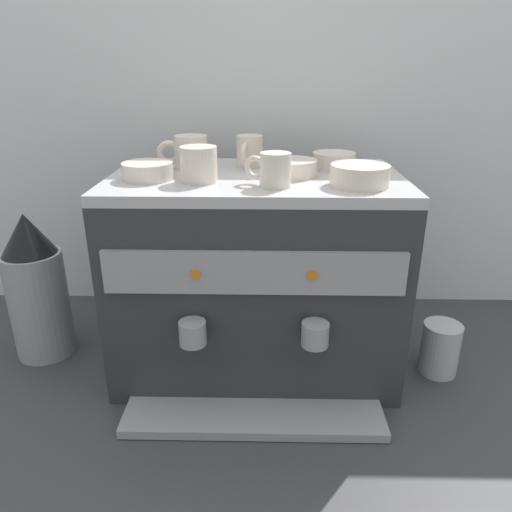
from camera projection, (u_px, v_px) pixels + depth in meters
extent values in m
plane|color=#38383D|center=(256.00, 357.00, 1.25)|extent=(4.00, 4.00, 0.00)
cube|color=silver|center=(259.00, 133.00, 1.38)|extent=(2.80, 0.03, 1.05)
cube|color=#2D2D33|center=(256.00, 277.00, 1.17)|extent=(0.65, 0.39, 0.46)
cube|color=#B7B7BC|center=(256.00, 180.00, 1.08)|extent=(0.65, 0.39, 0.02)
cube|color=#939399|center=(254.00, 273.00, 0.94)|extent=(0.60, 0.01, 0.09)
cylinder|color=orange|center=(196.00, 274.00, 0.94)|extent=(0.02, 0.01, 0.02)
cylinder|color=orange|center=(312.00, 275.00, 0.93)|extent=(0.02, 0.01, 0.02)
cube|color=#939399|center=(254.00, 417.00, 1.02)|extent=(0.55, 0.12, 0.02)
cylinder|color=#939399|center=(193.00, 333.00, 0.97)|extent=(0.06, 0.06, 0.05)
cylinder|color=#939399|center=(315.00, 334.00, 0.96)|extent=(0.06, 0.06, 0.05)
cylinder|color=beige|center=(191.00, 152.00, 1.12)|extent=(0.08, 0.08, 0.08)
torus|color=beige|center=(169.00, 153.00, 1.11)|extent=(0.06, 0.02, 0.06)
cylinder|color=beige|center=(199.00, 164.00, 0.99)|extent=(0.08, 0.08, 0.07)
torus|color=beige|center=(194.00, 160.00, 1.04)|extent=(0.03, 0.06, 0.06)
cylinder|color=beige|center=(275.00, 170.00, 0.96)|extent=(0.06, 0.06, 0.07)
torus|color=beige|center=(257.00, 168.00, 0.98)|extent=(0.05, 0.03, 0.05)
cylinder|color=beige|center=(250.00, 151.00, 1.15)|extent=(0.06, 0.06, 0.07)
torus|color=beige|center=(245.00, 154.00, 1.11)|extent=(0.02, 0.05, 0.05)
cylinder|color=beige|center=(291.00, 168.00, 1.06)|extent=(0.11, 0.11, 0.04)
cylinder|color=beige|center=(291.00, 174.00, 1.06)|extent=(0.06, 0.06, 0.01)
cylinder|color=beige|center=(334.00, 161.00, 1.13)|extent=(0.10, 0.10, 0.04)
cylinder|color=beige|center=(334.00, 167.00, 1.13)|extent=(0.06, 0.06, 0.01)
cylinder|color=beige|center=(360.00, 175.00, 0.97)|extent=(0.12, 0.12, 0.04)
cylinder|color=beige|center=(359.00, 183.00, 0.97)|extent=(0.07, 0.07, 0.01)
cylinder|color=beige|center=(148.00, 171.00, 1.02)|extent=(0.11, 0.11, 0.04)
cylinder|color=beige|center=(148.00, 177.00, 1.03)|extent=(0.06, 0.06, 0.01)
cylinder|color=#939399|center=(40.00, 304.00, 1.23)|extent=(0.15, 0.15, 0.28)
cone|color=black|center=(26.00, 234.00, 1.16)|extent=(0.13, 0.13, 0.10)
cylinder|color=#B7B7BC|center=(440.00, 348.00, 1.17)|extent=(0.09, 0.09, 0.13)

